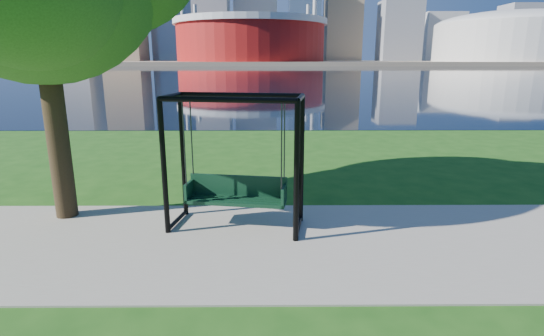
{
  "coord_description": "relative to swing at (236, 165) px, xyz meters",
  "views": [
    {
      "loc": [
        0.05,
        -7.55,
        3.23
      ],
      "look_at": [
        0.1,
        0.0,
        1.29
      ],
      "focal_mm": 28.0,
      "sensor_mm": 36.0,
      "label": 1
    }
  ],
  "objects": [
    {
      "name": "skyline",
      "position": [
        -3.67,
        319.08,
        34.63
      ],
      "size": [
        392.0,
        66.0,
        96.5
      ],
      "color": "gray",
      "rests_on": "far_bank"
    },
    {
      "name": "ground",
      "position": [
        0.6,
        -0.31,
        -1.26
      ],
      "size": [
        900.0,
        900.0,
        0.0
      ],
      "primitive_type": "plane",
      "color": "#1E5114",
      "rests_on": "ground"
    },
    {
      "name": "stadium",
      "position": [
        -9.4,
        234.69,
        12.97
      ],
      "size": [
        83.0,
        83.0,
        32.0
      ],
      "color": "maroon",
      "rests_on": "far_bank"
    },
    {
      "name": "river",
      "position": [
        0.6,
        101.69,
        -1.25
      ],
      "size": [
        900.0,
        180.0,
        0.02
      ],
      "primitive_type": "cube",
      "color": "black",
      "rests_on": "ground"
    },
    {
      "name": "arena",
      "position": [
        135.6,
        234.69,
        14.62
      ],
      "size": [
        84.0,
        84.0,
        26.56
      ],
      "color": "beige",
      "rests_on": "far_bank"
    },
    {
      "name": "far_bank",
      "position": [
        0.6,
        305.69,
        -0.26
      ],
      "size": [
        900.0,
        228.0,
        2.0
      ],
      "primitive_type": "cube",
      "color": "#937F60",
      "rests_on": "ground"
    },
    {
      "name": "swing",
      "position": [
        0.0,
        0.0,
        0.0
      ],
      "size": [
        2.69,
        1.49,
        2.6
      ],
      "rotation": [
        0.0,
        0.0,
        -0.16
      ],
      "color": "black",
      "rests_on": "ground"
    },
    {
      "name": "path",
      "position": [
        0.6,
        -0.81,
        -1.24
      ],
      "size": [
        120.0,
        4.0,
        0.03
      ],
      "primitive_type": "cube",
      "color": "#9E937F",
      "rests_on": "ground"
    }
  ]
}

